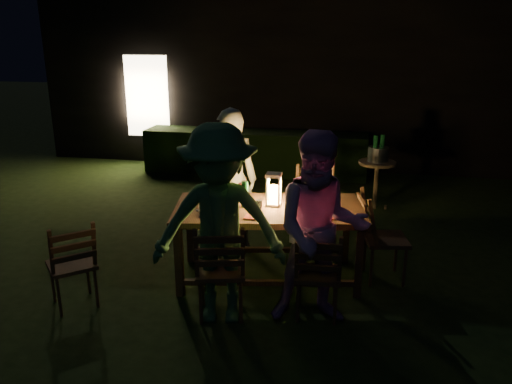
% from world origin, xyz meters
% --- Properties ---
extents(garden_envelope, '(40.00, 40.00, 3.20)m').
position_xyz_m(garden_envelope, '(-0.01, 6.15, 1.58)').
color(garden_envelope, black).
rests_on(garden_envelope, ground).
extents(dining_table, '(2.11, 1.32, 0.82)m').
position_xyz_m(dining_table, '(0.51, -0.47, 0.74)').
color(dining_table, '#463117').
rests_on(dining_table, ground).
extents(chair_near_left, '(0.55, 0.57, 1.00)m').
position_xyz_m(chair_near_left, '(0.21, -1.31, 0.30)').
color(chair_near_left, '#463117').
rests_on(chair_near_left, ground).
extents(chair_near_right, '(0.44, 0.47, 0.93)m').
position_xyz_m(chair_near_right, '(1.09, -1.14, 0.28)').
color(chair_near_right, '#463117').
rests_on(chair_near_right, ground).
extents(chair_far_left, '(0.49, 0.51, 0.90)m').
position_xyz_m(chair_far_left, '(-0.07, 0.21, 0.27)').
color(chair_far_left, '#463117').
rests_on(chair_far_left, ground).
extents(chair_far_right, '(0.51, 0.54, 1.05)m').
position_xyz_m(chair_far_right, '(0.92, 0.39, 0.32)').
color(chair_far_right, '#463117').
rests_on(chair_far_right, ground).
extents(chair_end, '(0.56, 0.53, 1.01)m').
position_xyz_m(chair_end, '(1.72, -0.25, 0.31)').
color(chair_end, '#463117').
rests_on(chair_end, ground).
extents(chair_spare, '(0.61, 0.61, 0.94)m').
position_xyz_m(chair_spare, '(-1.24, -1.42, 0.28)').
color(chair_spare, '#463117').
rests_on(chair_spare, ground).
extents(person_house_side, '(0.70, 0.53, 1.75)m').
position_xyz_m(person_house_side, '(-0.08, 0.26, 0.87)').
color(person_house_side, beige).
rests_on(person_house_side, ground).
extents(person_opp_right, '(0.97, 0.82, 1.78)m').
position_xyz_m(person_opp_right, '(1.10, -1.19, 0.89)').
color(person_opp_right, '#D391C9').
rests_on(person_opp_right, ground).
extents(person_opp_left, '(1.30, 0.89, 1.84)m').
position_xyz_m(person_opp_left, '(0.22, -1.36, 0.92)').
color(person_opp_left, '#39733D').
rests_on(person_opp_left, ground).
extents(lantern, '(0.16, 0.16, 0.35)m').
position_xyz_m(lantern, '(0.55, -0.41, 0.98)').
color(lantern, white).
rests_on(lantern, dining_table).
extents(plate_far_left, '(0.25, 0.25, 0.01)m').
position_xyz_m(plate_far_left, '(-0.07, -0.35, 0.83)').
color(plate_far_left, white).
rests_on(plate_far_left, dining_table).
extents(plate_near_left, '(0.25, 0.25, 0.01)m').
position_xyz_m(plate_near_left, '(0.01, -0.78, 0.83)').
color(plate_near_left, white).
rests_on(plate_near_left, dining_table).
extents(plate_far_right, '(0.25, 0.25, 0.01)m').
position_xyz_m(plate_far_right, '(0.91, -0.17, 0.83)').
color(plate_far_right, white).
rests_on(plate_far_right, dining_table).
extents(plate_near_right, '(0.25, 0.25, 0.01)m').
position_xyz_m(plate_near_right, '(0.99, -0.60, 0.83)').
color(plate_near_right, white).
rests_on(plate_near_right, dining_table).
extents(wineglass_a, '(0.06, 0.06, 0.18)m').
position_xyz_m(wineglass_a, '(0.17, -0.25, 0.91)').
color(wineglass_a, '#59070F').
rests_on(wineglass_a, dining_table).
extents(wineglass_b, '(0.06, 0.06, 0.18)m').
position_xyz_m(wineglass_b, '(-0.18, -0.72, 0.91)').
color(wineglass_b, '#59070F').
rests_on(wineglass_b, dining_table).
extents(wineglass_c, '(0.06, 0.06, 0.18)m').
position_xyz_m(wineglass_c, '(0.86, -0.69, 0.91)').
color(wineglass_c, '#59070F').
rests_on(wineglass_c, dining_table).
extents(wineglass_d, '(0.06, 0.06, 0.18)m').
position_xyz_m(wineglass_d, '(1.09, -0.18, 0.91)').
color(wineglass_d, '#59070F').
rests_on(wineglass_d, dining_table).
extents(wineglass_e, '(0.06, 0.06, 0.18)m').
position_xyz_m(wineglass_e, '(0.47, -0.78, 0.91)').
color(wineglass_e, silver).
rests_on(wineglass_e, dining_table).
extents(bottle_table, '(0.07, 0.07, 0.28)m').
position_xyz_m(bottle_table, '(0.27, -0.51, 0.96)').
color(bottle_table, '#0F471E').
rests_on(bottle_table, dining_table).
extents(napkin_left, '(0.18, 0.14, 0.01)m').
position_xyz_m(napkin_left, '(0.42, -0.81, 0.82)').
color(napkin_left, red).
rests_on(napkin_left, dining_table).
extents(napkin_right, '(0.18, 0.14, 0.01)m').
position_xyz_m(napkin_right, '(1.11, -0.66, 0.82)').
color(napkin_right, red).
rests_on(napkin_right, dining_table).
extents(phone, '(0.14, 0.07, 0.01)m').
position_xyz_m(phone, '(-0.04, -0.88, 0.82)').
color(phone, black).
rests_on(phone, dining_table).
extents(side_table, '(0.55, 0.55, 0.74)m').
position_xyz_m(side_table, '(1.71, 2.09, 0.65)').
color(side_table, olive).
rests_on(side_table, ground).
extents(ice_bucket, '(0.30, 0.30, 0.22)m').
position_xyz_m(ice_bucket, '(1.71, 2.09, 0.85)').
color(ice_bucket, '#A5A8AD').
rests_on(ice_bucket, side_table).
extents(bottle_bucket_a, '(0.07, 0.07, 0.32)m').
position_xyz_m(bottle_bucket_a, '(1.66, 2.05, 0.90)').
color(bottle_bucket_a, '#0F471E').
rests_on(bottle_bucket_a, side_table).
extents(bottle_bucket_b, '(0.07, 0.07, 0.32)m').
position_xyz_m(bottle_bucket_b, '(1.76, 2.13, 0.90)').
color(bottle_bucket_b, '#0F471E').
rests_on(bottle_bucket_b, side_table).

